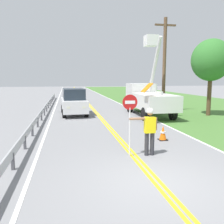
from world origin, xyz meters
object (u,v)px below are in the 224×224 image
at_px(oncoming_suv_nearest, 74,102).
at_px(traffic_cone_lead, 163,133).
at_px(flagger_worker, 149,128).
at_px(oncoming_sedan_second, 71,96).
at_px(utility_bucket_truck, 148,97).
at_px(roadside_tree_verge, 211,60).
at_px(stop_sign_paddle, 130,111).
at_px(utility_pole_near, 164,64).

distance_m(oncoming_suv_nearest, traffic_cone_lead, 9.73).
bearing_deg(traffic_cone_lead, flagger_worker, -125.03).
bearing_deg(oncoming_sedan_second, traffic_cone_lead, -78.12).
bearing_deg(utility_bucket_truck, roadside_tree_verge, -14.50).
relative_size(flagger_worker, oncoming_sedan_second, 0.44).
bearing_deg(oncoming_suv_nearest, utility_bucket_truck, -11.80).
relative_size(stop_sign_paddle, utility_bucket_truck, 0.34).
distance_m(flagger_worker, oncoming_suv_nearest, 11.18).
height_order(stop_sign_paddle, oncoming_sedan_second, stop_sign_paddle).
relative_size(flagger_worker, stop_sign_paddle, 0.78).
xyz_separation_m(utility_bucket_truck, oncoming_sedan_second, (-5.79, 10.71, -0.60)).
height_order(stop_sign_paddle, utility_bucket_truck, utility_bucket_truck).
bearing_deg(stop_sign_paddle, utility_pole_near, 61.29).
xyz_separation_m(flagger_worker, roadside_tree_verge, (7.95, 8.49, 3.22)).
distance_m(stop_sign_paddle, utility_pole_near, 12.26).
xyz_separation_m(utility_pole_near, roadside_tree_verge, (2.94, -2.07, 0.19)).
height_order(stop_sign_paddle, oncoming_suv_nearest, stop_sign_paddle).
distance_m(stop_sign_paddle, oncoming_suv_nearest, 11.04).
relative_size(traffic_cone_lead, roadside_tree_verge, 0.12).
bearing_deg(stop_sign_paddle, oncoming_sedan_second, 94.73).
bearing_deg(oncoming_sedan_second, roadside_tree_verge, -48.84).
bearing_deg(utility_pole_near, flagger_worker, -115.38).
bearing_deg(flagger_worker, traffic_cone_lead, 54.97).
distance_m(oncoming_sedan_second, roadside_tree_verge, 16.18).
relative_size(stop_sign_paddle, traffic_cone_lead, 3.33).
relative_size(oncoming_sedan_second, roadside_tree_verge, 0.70).
height_order(utility_bucket_truck, utility_pole_near, utility_pole_near).
height_order(flagger_worker, traffic_cone_lead, flagger_worker).
distance_m(flagger_worker, stop_sign_paddle, 1.02).
relative_size(utility_pole_near, roadside_tree_verge, 1.32).
height_order(utility_bucket_truck, oncoming_sedan_second, utility_bucket_truck).
bearing_deg(flagger_worker, oncoming_suv_nearest, 102.85).
height_order(utility_bucket_truck, roadside_tree_verge, utility_bucket_truck).
xyz_separation_m(utility_pole_near, traffic_cone_lead, (-3.60, -8.55, -3.74)).
bearing_deg(stop_sign_paddle, traffic_cone_lead, 42.58).
height_order(stop_sign_paddle, traffic_cone_lead, stop_sign_paddle).
bearing_deg(oncoming_suv_nearest, oncoming_sedan_second, 89.81).
relative_size(utility_bucket_truck, oncoming_sedan_second, 1.65).
relative_size(flagger_worker, oncoming_suv_nearest, 0.39).
height_order(oncoming_sedan_second, utility_pole_near, utility_pole_near).
distance_m(flagger_worker, roadside_tree_verge, 12.07).
relative_size(utility_bucket_truck, utility_pole_near, 0.88).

